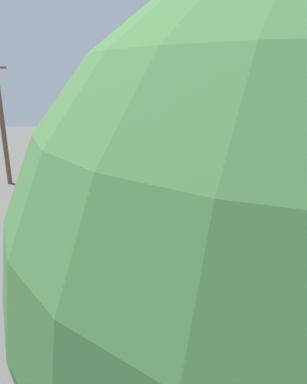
# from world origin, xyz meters

# --- Properties ---
(ground_plane) EXTENTS (60.00, 60.00, 0.00)m
(ground_plane) POSITION_xyz_m (0.00, 0.00, 0.00)
(ground_plane) COLOR #514F4C
(vintage_fire_truck) EXTENTS (4.85, 6.24, 2.59)m
(vintage_fire_truck) POSITION_xyz_m (0.08, 0.77, 1.20)
(vintage_fire_truck) COLOR black
(vintage_fire_truck) RESTS_ON ground
(classic_hot_rod) EXTENTS (3.54, 4.73, 1.46)m
(classic_hot_rod) POSITION_xyz_m (4.81, 5.47, 0.75)
(classic_hot_rod) COLOR black
(classic_hot_rod) RESTS_ON ground
(parked_pickup) EXTENTS (5.02, 4.09, 1.90)m
(parked_pickup) POSITION_xyz_m (-0.28, -6.88, 0.99)
(parked_pickup) COLOR black
(parked_pickup) RESTS_ON ground
(lawn_chair_near_truck) EXTENTS (0.65, 0.65, 1.02)m
(lawn_chair_near_truck) POSITION_xyz_m (2.39, 3.81, 0.59)
(lawn_chair_near_truck) COLOR #B7BABF
(lawn_chair_near_truck) RESTS_ON ground
(lawn_chair_by_car) EXTENTS (0.68, 0.68, 1.02)m
(lawn_chair_by_car) POSITION_xyz_m (5.78, 2.26, 0.59)
(lawn_chair_by_car) COLOR #B7BABF
(lawn_chair_by_car) RESTS_ON ground
(lawn_chair_spare) EXTENTS (0.65, 0.65, 1.02)m
(lawn_chair_spare) POSITION_xyz_m (5.16, 9.32, 0.59)
(lawn_chair_spare) COLOR #B7BABF
(lawn_chair_spare) RESTS_ON ground
(spectator_seated) EXTENTS (0.55, 0.64, 1.29)m
(spectator_seated) POSITION_xyz_m (2.33, 3.69, 0.70)
(spectator_seated) COLOR #383842
(spectator_seated) RESTS_ON ground
(spectator_standing) EXTENTS (0.65, 0.29, 1.68)m
(spectator_standing) POSITION_xyz_m (-1.96, -3.24, 0.96)
(spectator_standing) COLOR #2D334C
(spectator_standing) RESTS_ON ground
(oak_tree_left) EXTENTS (4.06, 4.06, 6.76)m
(oak_tree_left) POSITION_xyz_m (1.04, -11.19, 4.68)
(oak_tree_left) COLOR brown
(oak_tree_left) RESTS_ON ground
(utility_pole) EXTENTS (1.48, 1.04, 6.93)m
(utility_pole) POSITION_xyz_m (-8.00, 6.40, 3.61)
(utility_pole) COLOR brown
(utility_pole) RESTS_ON ground
(traffic_cone) EXTENTS (0.40, 0.40, 0.64)m
(traffic_cone) POSITION_xyz_m (3.62, 0.39, 0.31)
(traffic_cone) COLOR orange
(traffic_cone) RESTS_ON ground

